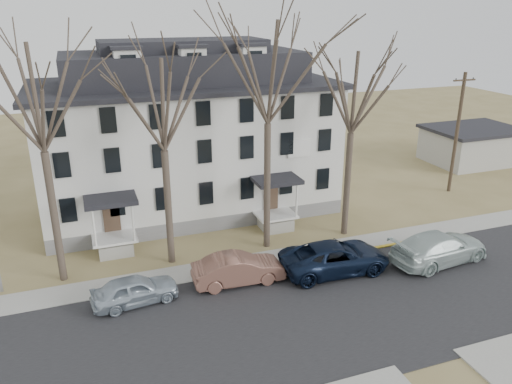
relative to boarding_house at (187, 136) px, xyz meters
name	(u,v)px	position (x,y,z in m)	size (l,w,h in m)	color
ground	(324,342)	(2.00, -17.95, -5.38)	(120.00, 120.00, 0.00)	olive
main_road	(305,317)	(2.00, -15.95, -5.38)	(120.00, 10.00, 0.04)	#27272A
far_sidewalk	(262,261)	(2.00, -9.95, -5.38)	(120.00, 2.00, 0.08)	#A09F97
yellow_curb	(344,254)	(7.00, -10.85, -5.38)	(14.00, 0.25, 0.06)	gold
boarding_house	(187,136)	(0.00, 0.00, 0.00)	(20.80, 12.36, 12.05)	slate
distant_building	(472,145)	(28.00, 2.05, -3.70)	(8.50, 6.50, 3.35)	#A09F97
tree_far_left	(35,90)	(-9.00, -8.15, 4.96)	(8.40, 8.40, 13.72)	#473B31
tree_mid_left	(161,98)	(-3.00, -8.15, 4.22)	(7.80, 7.80, 12.74)	#473B31
tree_center	(268,65)	(3.00, -8.15, 5.71)	(9.00, 9.00, 14.70)	#473B31
tree_mid_right	(354,87)	(8.50, -8.15, 4.22)	(7.80, 7.80, 12.74)	#473B31
utility_pole_far	(457,132)	(20.50, -3.95, -0.47)	(2.00, 0.28, 9.50)	#3D3023
car_silver	(135,291)	(-5.55, -11.94, -4.64)	(1.74, 4.32, 1.47)	#ABBAC7
car_tan	(238,270)	(-0.05, -11.83, -4.56)	(1.72, 4.95, 1.63)	brown
car_navy	(335,258)	(5.45, -12.48, -4.52)	(2.86, 6.20, 1.72)	black
car_white	(439,248)	(11.72, -13.54, -4.48)	(2.53, 6.23, 1.81)	#B1C2BE
bicycle_left	(119,245)	(-5.80, -5.77, -4.94)	(0.58, 1.67, 0.88)	black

